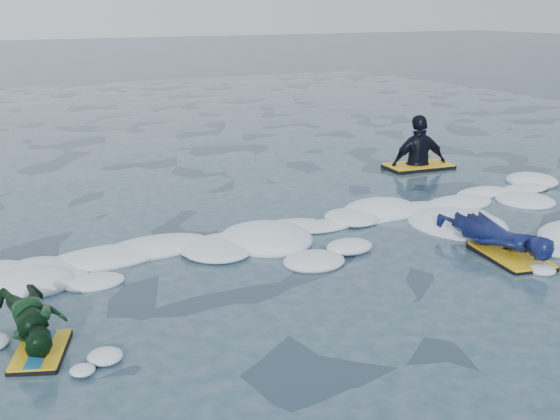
{
  "coord_description": "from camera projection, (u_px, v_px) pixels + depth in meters",
  "views": [
    {
      "loc": [
        -3.37,
        -6.07,
        2.86
      ],
      "look_at": [
        0.8,
        1.6,
        0.31
      ],
      "focal_mm": 45.0,
      "sensor_mm": 36.0,
      "label": 1
    }
  ],
  "objects": [
    {
      "name": "prone_woman_unit",
      "position": [
        498.0,
        237.0,
        8.33
      ],
      "size": [
        0.82,
        1.65,
        0.42
      ],
      "rotation": [
        0.0,
        0.0,
        1.34
      ],
      "color": "black",
      "rests_on": "ground"
    },
    {
      "name": "ground",
      "position": [
        286.0,
        285.0,
        7.47
      ],
      "size": [
        120.0,
        120.0,
        0.0
      ],
      "primitive_type": "plane",
      "color": "#162135",
      "rests_on": "ground"
    },
    {
      "name": "waiting_rider_unit",
      "position": [
        418.0,
        165.0,
        12.75
      ],
      "size": [
        1.3,
        0.82,
        1.84
      ],
      "rotation": [
        0.0,
        0.0,
        -0.13
      ],
      "color": "black",
      "rests_on": "ground"
    },
    {
      "name": "foam_band",
      "position": [
        244.0,
        256.0,
        8.34
      ],
      "size": [
        12.0,
        3.1,
        0.3
      ],
      "primitive_type": null,
      "color": "white",
      "rests_on": "ground"
    },
    {
      "name": "prone_child_unit",
      "position": [
        35.0,
        323.0,
        6.06
      ],
      "size": [
        0.66,
        1.2,
        0.44
      ],
      "rotation": [
        0.0,
        0.0,
        1.19
      ],
      "color": "black",
      "rests_on": "ground"
    }
  ]
}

